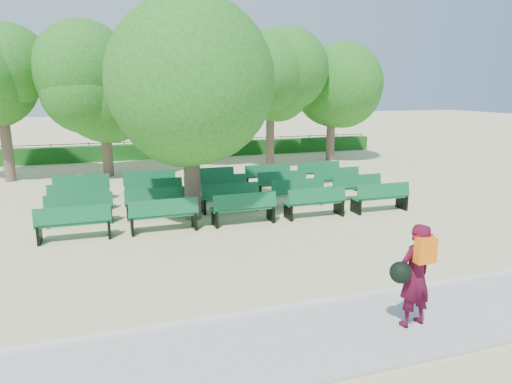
% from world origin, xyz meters
% --- Properties ---
extents(ground, '(120.00, 120.00, 0.00)m').
position_xyz_m(ground, '(0.00, 0.00, 0.00)').
color(ground, '#CABD86').
extents(paving, '(30.00, 2.20, 0.06)m').
position_xyz_m(paving, '(0.00, -7.40, 0.03)').
color(paving, '#A6A5A2').
rests_on(paving, ground).
extents(curb, '(30.00, 0.12, 0.10)m').
position_xyz_m(curb, '(0.00, -6.25, 0.05)').
color(curb, silver).
rests_on(curb, ground).
extents(hedge, '(26.00, 0.70, 0.90)m').
position_xyz_m(hedge, '(0.00, 14.00, 0.45)').
color(hedge, '#165316').
rests_on(hedge, ground).
extents(fence, '(26.00, 0.10, 1.02)m').
position_xyz_m(fence, '(0.00, 14.40, 0.00)').
color(fence, black).
rests_on(fence, ground).
extents(tree_line, '(21.80, 6.80, 7.04)m').
position_xyz_m(tree_line, '(0.00, 10.00, 0.00)').
color(tree_line, '#27721E').
rests_on(tree_line, ground).
extents(bench_array, '(2.01, 0.68, 1.26)m').
position_xyz_m(bench_array, '(-0.09, 1.92, 0.10)').
color(bench_array, '#105B31').
rests_on(bench_array, ground).
extents(tree_among, '(4.72, 4.72, 6.33)m').
position_xyz_m(tree_among, '(-1.47, 0.54, 4.18)').
color(tree_among, brown).
rests_on(tree_among, ground).
extents(person, '(0.90, 0.57, 1.85)m').
position_xyz_m(person, '(0.90, -7.53, 1.02)').
color(person, '#450920').
rests_on(person, ground).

